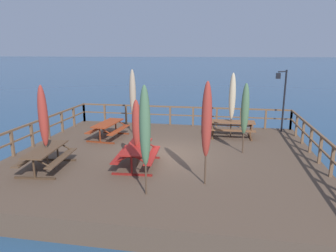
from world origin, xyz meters
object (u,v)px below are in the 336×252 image
picnic_table_front_left (137,151)px  picnic_table_back_right (46,154)px  patio_umbrella_tall_front (133,93)px  lamp_post_hooked (282,92)px  patio_umbrella_short_front (43,117)px  picnic_table_mid_left (232,125)px  patio_umbrella_tall_back_right (245,109)px  patio_umbrella_tall_mid_right (136,124)px  patio_umbrella_short_mid (145,127)px  patio_umbrella_tall_mid_left (232,97)px  patio_umbrella_short_back (207,120)px  picnic_table_mid_right (108,127)px

picnic_table_front_left → picnic_table_back_right: bearing=-164.5°
patio_umbrella_tall_front → lamp_post_hooked: (7.35, 1.62, 0.05)m
picnic_table_front_left → patio_umbrella_short_front: (-3.08, -0.81, 1.34)m
picnic_table_mid_left → patio_umbrella_tall_front: (-4.90, -0.36, 1.50)m
picnic_table_mid_left → picnic_table_back_right: 8.63m
patio_umbrella_tall_back_right → picnic_table_mid_left: bearing=99.1°
patio_umbrella_tall_mid_right → patio_umbrella_short_mid: patio_umbrella_short_mid is taller
patio_umbrella_tall_back_right → patio_umbrella_tall_mid_right: patio_umbrella_tall_back_right is taller
patio_umbrella_tall_mid_left → patio_umbrella_tall_back_right: patio_umbrella_tall_mid_left is taller
patio_umbrella_tall_mid_left → patio_umbrella_short_front: (-6.53, -5.51, -0.08)m
patio_umbrella_short_front → picnic_table_mid_left: bearing=40.2°
picnic_table_front_left → patio_umbrella_short_back: 3.16m
picnic_table_mid_left → patio_umbrella_short_mid: (-2.61, -6.93, 1.47)m
patio_umbrella_tall_mid_left → picnic_table_mid_right: bearing=-167.5°
patio_umbrella_short_back → picnic_table_front_left: bearing=155.5°
picnic_table_back_right → patio_umbrella_tall_mid_left: patio_umbrella_tall_mid_left is taller
patio_umbrella_short_front → lamp_post_hooked: (9.02, 6.82, 0.21)m
patio_umbrella_tall_front → picnic_table_front_left: bearing=-72.1°
picnic_table_mid_left → picnic_table_back_right: size_ratio=0.97×
patio_umbrella_tall_mid_right → lamp_post_hooked: size_ratio=0.77×
patio_umbrella_tall_back_right → patio_umbrella_short_back: bearing=-111.9°
patio_umbrella_tall_back_right → patio_umbrella_short_mid: 5.34m
patio_umbrella_tall_mid_left → picnic_table_front_left: bearing=-126.2°
picnic_table_mid_right → patio_umbrella_short_front: 4.48m
patio_umbrella_short_mid → lamp_post_hooked: size_ratio=1.00×
picnic_table_mid_right → picnic_table_front_left: same height
picnic_table_back_right → patio_umbrella_short_front: 1.34m
patio_umbrella_tall_mid_right → patio_umbrella_tall_back_right: bearing=29.0°
patio_umbrella_short_back → patio_umbrella_tall_back_right: bearing=68.1°
patio_umbrella_tall_mid_right → lamp_post_hooked: 8.43m
picnic_table_mid_right → patio_umbrella_tall_mid_left: 6.15m
patio_umbrella_tall_mid_left → patio_umbrella_tall_mid_right: (-3.46, -4.64, -0.43)m
patio_umbrella_short_front → patio_umbrella_tall_mid_left: bearing=40.2°
picnic_table_front_left → patio_umbrella_tall_back_right: bearing=29.8°
picnic_table_front_left → patio_umbrella_short_back: size_ratio=0.69×
picnic_table_mid_right → picnic_table_back_right: bearing=-99.1°
picnic_table_mid_left → patio_umbrella_tall_mid_left: (-0.04, -0.04, 1.42)m
picnic_table_mid_left → lamp_post_hooked: 3.16m
picnic_table_mid_right → patio_umbrella_tall_back_right: 6.52m
picnic_table_mid_right → patio_umbrella_short_back: (4.93, -4.57, 1.50)m
patio_umbrella_tall_front → lamp_post_hooked: patio_umbrella_tall_front is taller
picnic_table_mid_right → patio_umbrella_tall_back_right: bearing=-10.7°
picnic_table_mid_left → patio_umbrella_tall_back_right: bearing=-80.9°
patio_umbrella_short_mid → lamp_post_hooked: bearing=58.3°
patio_umbrella_tall_front → patio_umbrella_tall_mid_right: bearing=-72.1°
patio_umbrella_short_back → patio_umbrella_short_mid: size_ratio=1.01×
patio_umbrella_tall_back_right → patio_umbrella_short_front: patio_umbrella_short_front is taller
picnic_table_mid_right → lamp_post_hooked: (8.33, 2.60, 1.55)m
patio_umbrella_tall_mid_right → patio_umbrella_short_back: patio_umbrella_short_back is taller
picnic_table_back_right → patio_umbrella_short_mid: bearing=-18.5°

